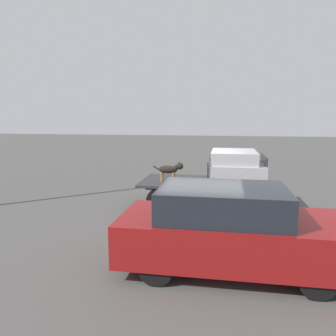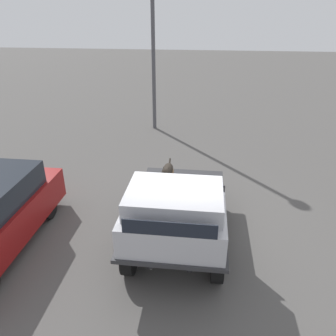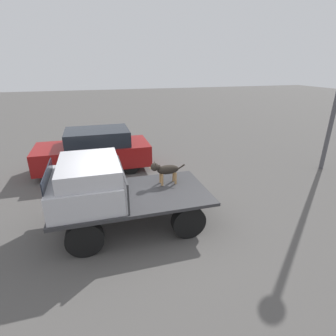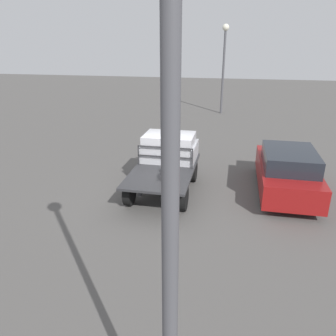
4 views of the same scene
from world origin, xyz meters
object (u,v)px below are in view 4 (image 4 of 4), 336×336
(parked_sedan, at_px, (287,171))
(light_pole_near, at_px, (171,104))
(dog, at_px, (169,168))
(flatbed_truck, at_px, (164,175))

(parked_sedan, distance_m, light_pole_near, 9.76)
(dog, height_order, light_pole_near, light_pole_near)
(flatbed_truck, distance_m, dog, 1.22)
(flatbed_truck, relative_size, parked_sedan, 0.90)
(flatbed_truck, relative_size, dog, 3.84)
(light_pole_near, bearing_deg, flatbed_truck, 12.90)
(flatbed_truck, xyz_separation_m, parked_sedan, (0.81, -4.21, 0.18))
(dog, bearing_deg, flatbed_truck, 20.77)
(flatbed_truck, distance_m, parked_sedan, 4.29)
(parked_sedan, xyz_separation_m, light_pole_near, (-8.69, 2.41, 3.74))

